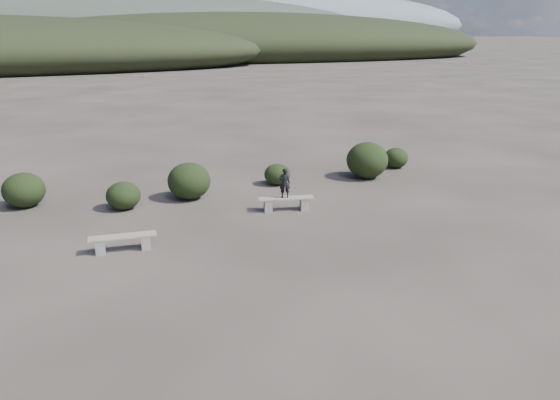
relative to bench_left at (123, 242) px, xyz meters
name	(u,v)px	position (x,y,z in m)	size (l,w,h in m)	color
ground	(320,283)	(4.31, -3.87, -0.28)	(1200.00, 1200.00, 0.00)	#322C27
bench_left	(123,242)	(0.00, 0.00, 0.00)	(1.88, 0.54, 0.46)	gray
bench_right	(286,203)	(5.64, 1.71, 0.01)	(1.94, 0.80, 0.48)	gray
seated_person	(285,183)	(5.59, 1.72, 0.71)	(0.38, 0.25, 1.04)	black
shrub_a	(123,196)	(0.43, 3.94, 0.20)	(1.18, 1.18, 0.97)	black
shrub_b	(189,181)	(2.84, 4.34, 0.40)	(1.58, 1.58, 1.35)	black
shrub_c	(277,174)	(6.57, 4.98, 0.14)	(1.07, 1.07, 0.85)	black
shrub_d	(367,160)	(10.48, 4.61, 0.48)	(1.75, 1.75, 1.53)	black
shrub_e	(396,158)	(12.61, 5.71, 0.18)	(1.10, 1.10, 0.92)	black
shrub_f	(24,190)	(-2.80, 5.47, 0.33)	(1.45, 1.45, 1.23)	black
mountain_ridges	(53,23)	(-3.17, 335.19, 10.55)	(500.00, 400.00, 56.00)	black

